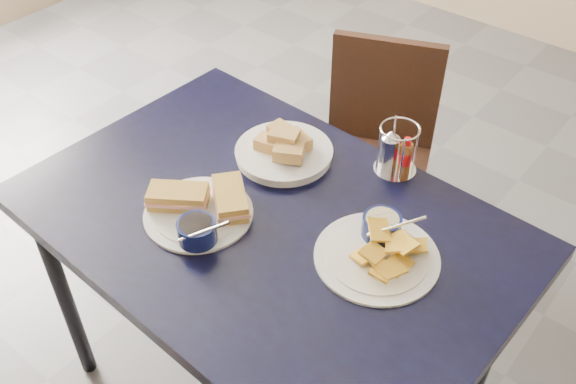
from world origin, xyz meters
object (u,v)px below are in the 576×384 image
Objects in this scene: dining_table at (268,237)px; sandwich_plate at (201,209)px; plantain_plate at (380,246)px; condiment_caddy at (396,152)px; chair_far at (384,142)px; bread_basket at (284,150)px.

sandwich_plate is at bearing -141.65° from dining_table.
condiment_caddy reaches higher than plantain_plate.
chair_far is 0.86m from plantain_plate.
dining_table is at bearing -60.21° from bread_basket.
bread_basket is at bearing 119.79° from dining_table.
condiment_caddy reaches higher than chair_far.
chair_far is 2.66× the size of sandwich_plate.
condiment_caddy is (0.26, 0.44, 0.03)m from sandwich_plate.
bread_basket is at bearing -88.34° from chair_far.
bread_basket is at bearing -151.13° from condiment_caddy.
dining_table is 4.03× the size of sandwich_plate.
plantain_plate is 2.06× the size of condiment_caddy.
sandwich_plate is 0.43m from plantain_plate.
sandwich_plate and plantain_plate have the same top height.
chair_far is at bearing 122.10° from condiment_caddy.
sandwich_plate is at bearing -120.36° from condiment_caddy.
sandwich_plate reaches higher than dining_table.
chair_far is at bearing 99.81° from dining_table.
dining_table is 8.91× the size of condiment_caddy.
chair_far is 2.85× the size of plantain_plate.
bread_basket is at bearing 161.17° from plantain_plate.
sandwich_plate is (0.01, -0.87, 0.32)m from chair_far.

